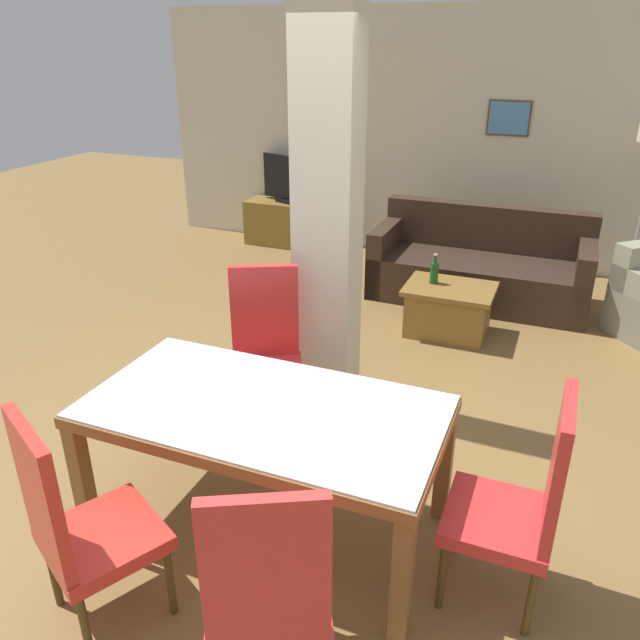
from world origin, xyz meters
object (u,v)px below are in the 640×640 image
sofa (480,269)px  coffee_table (448,310)px  dining_chair_near_right (268,590)px  bottle (434,272)px  dining_chair_near_left (78,523)px  dining_chair_far_left (266,348)px  dining_chair_head_right (523,500)px  dining_table (265,430)px  tv_stand (291,224)px  tv_screen (290,180)px

sofa → coffee_table: 0.95m
dining_chair_near_right → bottle: 3.59m
dining_chair_near_left → dining_chair_far_left: same height
dining_chair_near_right → bottle: size_ratio=4.08×
dining_chair_near_left → dining_chair_head_right: 1.88m
dining_chair_far_left → bottle: size_ratio=4.08×
dining_table → dining_chair_near_left: dining_chair_near_left is taller
dining_chair_near_right → dining_chair_near_left: 0.88m
tv_stand → tv_screen: 0.54m
dining_chair_near_left → tv_stand: bearing=133.3°
dining_chair_head_right → tv_stand: dining_chair_head_right is taller
dining_chair_near_right → sofa: 4.49m
sofa → dining_table: bearing=82.1°
dining_chair_near_left → dining_chair_near_right: bearing=27.1°
dining_chair_near_right → dining_chair_far_left: 1.93m
dining_chair_near_left → dining_table: bearing=90.0°
dining_chair_near_left → bottle: size_ratio=4.08×
coffee_table → bottle: size_ratio=2.85×
bottle → tv_stand: (-2.16, 1.76, -0.27)m
dining_chair_head_right → tv_stand: 5.51m
dining_chair_head_right → sofa: dining_chair_head_right is taller
dining_chair_head_right → dining_chair_far_left: bearing=62.5°
dining_chair_head_right → tv_screen: (-3.17, 4.49, 0.25)m
dining_chair_near_right → dining_chair_near_left: same height
dining_chair_head_right → coffee_table: dining_chair_head_right is taller
dining_chair_near_right → dining_chair_near_left: bearing=151.9°
coffee_table → sofa: bearing=83.3°
dining_table → coffee_table: size_ratio=2.36×
dining_chair_near_right → coffee_table: dining_chair_near_right is taller
dining_chair_head_right → coffee_table: 2.85m
dining_chair_far_left → sofa: 2.93m
dining_chair_near_left → tv_screen: tv_screen is taller
dining_chair_far_left → coffee_table: size_ratio=1.43×
dining_table → coffee_table: dining_table is taller
dining_table → tv_screen: 4.89m
dining_table → dining_chair_head_right: 1.25m
dining_table → dining_chair_near_right: dining_chair_near_right is taller
coffee_table → tv_screen: 2.99m
tv_screen → dining_chair_near_left: bearing=124.8°
sofa → tv_stand: size_ratio=1.82×
dining_chair_head_right → tv_screen: size_ratio=1.31×
sofa → bottle: bearing=73.7°
dining_chair_head_right → sofa: (-0.74, 3.64, -0.26)m
dining_chair_near_left → bottle: 3.64m
dining_chair_far_left → tv_stand: dining_chair_far_left is taller
tv_stand → tv_screen: (0.00, 0.00, 0.54)m
dining_table → bottle: dining_table is taller
coffee_table → tv_screen: bearing=142.3°
dining_chair_head_right → tv_screen: 5.50m
tv_screen → bottle: bearing=160.2°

